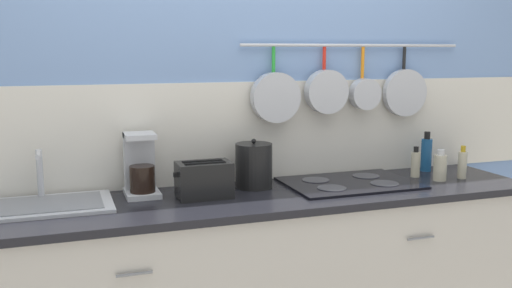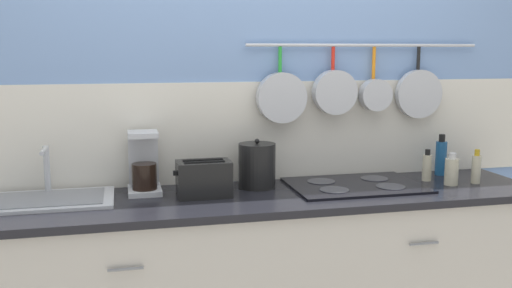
{
  "view_description": "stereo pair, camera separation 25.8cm",
  "coord_description": "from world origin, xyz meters",
  "views": [
    {
      "loc": [
        -0.89,
        -2.41,
        1.57
      ],
      "look_at": [
        -0.05,
        0.0,
        1.15
      ],
      "focal_mm": 40.0,
      "sensor_mm": 36.0,
      "label": 1
    },
    {
      "loc": [
        -0.64,
        -2.48,
        1.57
      ],
      "look_at": [
        -0.05,
        0.0,
        1.15
      ],
      "focal_mm": 40.0,
      "sensor_mm": 36.0,
      "label": 2
    }
  ],
  "objects": [
    {
      "name": "bottle_hot_sauce",
      "position": [
        0.87,
        0.09,
        0.99
      ],
      "size": [
        0.05,
        0.05,
        0.16
      ],
      "color": "#BFB799",
      "rests_on": "countertop"
    },
    {
      "name": "bottle_dish_soap",
      "position": [
        1.01,
        0.2,
        1.01
      ],
      "size": [
        0.06,
        0.06,
        0.22
      ],
      "color": "navy",
      "rests_on": "countertop"
    },
    {
      "name": "bottle_vinegar",
      "position": [
        0.93,
        -0.02,
        0.99
      ],
      "size": [
        0.07,
        0.07,
        0.16
      ],
      "color": "#BFB799",
      "rests_on": "countertop"
    },
    {
      "name": "bottle_cooking_wine",
      "position": [
        1.07,
        -0.02,
        0.99
      ],
      "size": [
        0.05,
        0.05,
        0.17
      ],
      "color": "#BFB799",
      "rests_on": "countertop"
    },
    {
      "name": "coffee_maker",
      "position": [
        -0.55,
        0.19,
        1.04
      ],
      "size": [
        0.15,
        0.2,
        0.29
      ],
      "color": "#B7BABF",
      "rests_on": "countertop"
    },
    {
      "name": "countertop",
      "position": [
        0.0,
        0.0,
        0.9
      ],
      "size": [
        2.64,
        0.59,
        0.03
      ],
      "color": "black",
      "rests_on": "cabinet_base"
    },
    {
      "name": "wall_back",
      "position": [
        0.0,
        0.33,
        1.28
      ],
      "size": [
        7.2,
        0.15,
        2.6
      ],
      "color": "#7293C6",
      "rests_on": "ground_plane"
    },
    {
      "name": "sink_basin",
      "position": [
        -0.98,
        0.1,
        0.93
      ],
      "size": [
        0.59,
        0.36,
        0.23
      ],
      "color": "#B7BABF",
      "rests_on": "countertop"
    },
    {
      "name": "cooktop",
      "position": [
        0.46,
        0.05,
        0.92
      ],
      "size": [
        0.64,
        0.45,
        0.01
      ],
      "color": "black",
      "rests_on": "countertop"
    },
    {
      "name": "kettle",
      "position": [
        -0.01,
        0.15,
        1.02
      ],
      "size": [
        0.18,
        0.18,
        0.24
      ],
      "color": "black",
      "rests_on": "countertop"
    },
    {
      "name": "toaster",
      "position": [
        -0.29,
        0.04,
        1.0
      ],
      "size": [
        0.26,
        0.15,
        0.17
      ],
      "color": "black",
      "rests_on": "countertop"
    }
  ]
}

